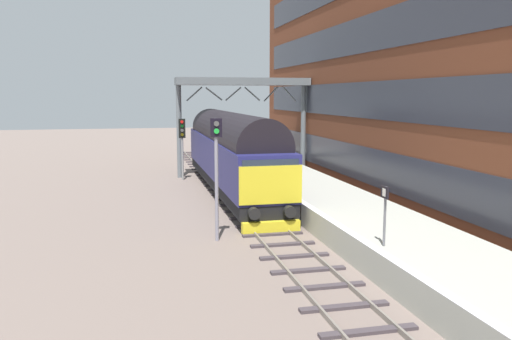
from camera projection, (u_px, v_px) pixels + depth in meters
name	position (u px, v px, depth m)	size (l,w,h in m)	color
ground_plane	(260.00, 222.00, 23.28)	(140.00, 140.00, 0.00)	slate
track_main	(260.00, 221.00, 23.27)	(2.50, 60.00, 0.15)	gray
station_platform	(335.00, 207.00, 24.01)	(4.00, 44.00, 1.01)	#B5B5A8
station_building	(421.00, 36.00, 26.84)	(4.95, 43.64, 17.37)	brown
diesel_locomotive	(231.00, 151.00, 29.84)	(2.74, 18.57, 4.68)	black
signal_post_near	(216.00, 166.00, 19.91)	(0.44, 0.22, 4.78)	gray
signal_post_mid	(182.00, 140.00, 34.48)	(0.44, 0.22, 4.10)	gray
platform_number_sign	(385.00, 207.00, 15.96)	(0.10, 0.44, 1.87)	slate
overhead_footbridge	(243.00, 89.00, 36.12)	(9.30, 2.00, 6.83)	slate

